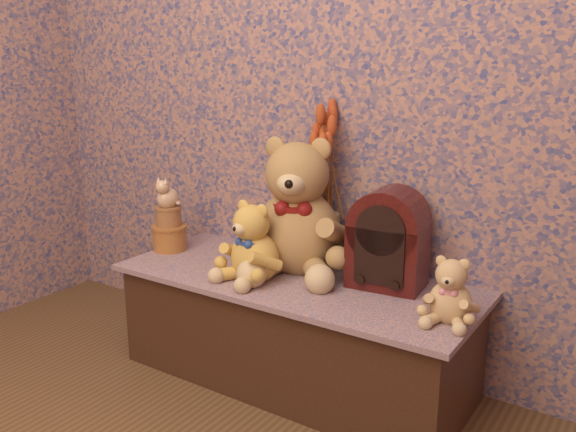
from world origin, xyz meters
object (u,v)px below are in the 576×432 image
at_px(cathedral_radio, 389,238).
at_px(cat_figurine, 167,191).
at_px(ceramic_vase, 324,239).
at_px(teddy_medium, 254,238).
at_px(teddy_small, 451,287).
at_px(biscuit_tin_lower, 170,238).
at_px(teddy_large, 298,199).

relative_size(cathedral_radio, cat_figurine, 2.66).
bearing_deg(cathedral_radio, ceramic_vase, 159.62).
relative_size(teddy_medium, teddy_small, 1.40).
distance_m(biscuit_tin_lower, cat_figurine, 0.20).
height_order(teddy_medium, biscuit_tin_lower, teddy_medium).
xyz_separation_m(teddy_large, ceramic_vase, (0.06, 0.09, -0.17)).
xyz_separation_m(teddy_medium, teddy_small, (0.71, 0.03, -0.04)).
xyz_separation_m(teddy_small, cat_figurine, (-1.20, 0.05, 0.14)).
bearing_deg(cathedral_radio, teddy_large, 176.61).
relative_size(teddy_large, biscuit_tin_lower, 3.85).
bearing_deg(teddy_medium, cat_figurine, -178.67).
height_order(teddy_medium, cathedral_radio, cathedral_radio).
xyz_separation_m(teddy_large, teddy_medium, (-0.07, -0.18, -0.11)).
height_order(teddy_small, biscuit_tin_lower, teddy_small).
height_order(cathedral_radio, cat_figurine, cathedral_radio).
distance_m(teddy_medium, cathedral_radio, 0.47).
bearing_deg(cathedral_radio, cat_figurine, -178.63).
distance_m(cathedral_radio, ceramic_vase, 0.32).
relative_size(teddy_large, teddy_medium, 1.75).
bearing_deg(teddy_small, cathedral_radio, 143.49).
relative_size(biscuit_tin_lower, cat_figurine, 1.06).
height_order(teddy_large, teddy_small, teddy_large).
bearing_deg(ceramic_vase, teddy_medium, -114.93).
bearing_deg(teddy_small, teddy_medium, 176.44).
bearing_deg(teddy_large, ceramic_vase, 37.90).
relative_size(teddy_small, ceramic_vase, 1.09).
distance_m(teddy_large, teddy_small, 0.67).
bearing_deg(cat_figurine, teddy_large, 1.58).
bearing_deg(biscuit_tin_lower, teddy_large, 10.24).
distance_m(teddy_small, biscuit_tin_lower, 1.20).
height_order(teddy_medium, teddy_small, teddy_medium).
height_order(ceramic_vase, cat_figurine, cat_figurine).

